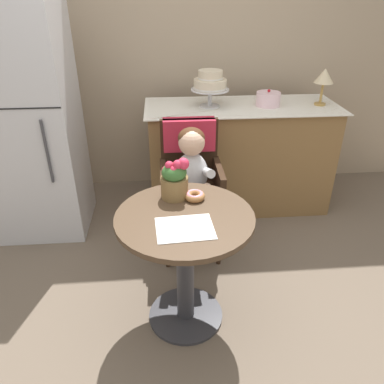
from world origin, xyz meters
name	(u,v)px	position (x,y,z in m)	size (l,w,h in m)	color
ground_plane	(186,316)	(0.00, 0.00, 0.00)	(8.00, 8.00, 0.00)	#6B5B4C
back_wall	(170,38)	(0.00, 1.85, 1.35)	(4.80, 0.10, 2.70)	tan
cafe_table	(185,248)	(0.00, 0.00, 0.51)	(0.72, 0.72, 0.72)	#4C3826
wicker_chair	(190,167)	(0.09, 0.74, 0.64)	(0.42, 0.45, 0.95)	#332114
seated_child	(192,172)	(0.09, 0.59, 0.68)	(0.27, 0.32, 0.73)	silver
paper_napkin	(185,228)	(-0.01, -0.12, 0.72)	(0.28, 0.22, 0.00)	white
donut_front	(195,196)	(0.07, 0.16, 0.74)	(0.11, 0.11, 0.04)	#AD7542
flower_vase	(175,179)	(-0.04, 0.19, 0.83)	(0.16, 0.15, 0.24)	brown
display_counter	(239,157)	(0.55, 1.30, 0.45)	(1.56, 0.62, 0.90)	olive
tiered_cake_stand	(210,83)	(0.29, 1.30, 1.08)	(0.30, 0.30, 0.28)	silver
round_layer_cake	(268,99)	(0.75, 1.28, 0.95)	(0.19, 0.19, 0.13)	silver
table_lamp	(324,77)	(1.18, 1.27, 1.12)	(0.15, 0.15, 0.28)	#B28C47
refrigerator	(31,125)	(-1.05, 1.10, 0.85)	(0.64, 0.63, 1.70)	silver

